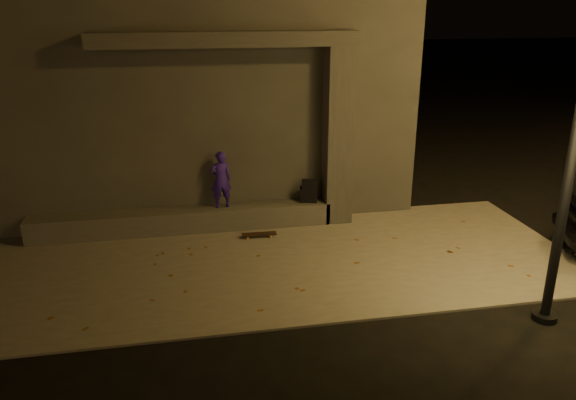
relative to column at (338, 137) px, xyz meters
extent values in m
plane|color=black|center=(-1.70, -3.75, -1.84)|extent=(120.00, 120.00, 0.00)
cube|color=slate|center=(-1.70, -1.75, -1.82)|extent=(11.00, 4.40, 0.04)
cube|color=#3D3B37|center=(-2.70, 2.75, 0.76)|extent=(9.00, 5.00, 5.20)
cube|color=#4D4B46|center=(-3.20, 0.00, -1.58)|extent=(6.00, 0.55, 0.45)
cube|color=#3D3B37|center=(0.00, 0.00, 0.00)|extent=(0.55, 0.55, 3.60)
cube|color=#3D3B37|center=(-2.20, 0.05, 1.94)|extent=(5.00, 0.70, 0.28)
imported|color=#2C168F|center=(-2.41, 0.00, -0.77)|extent=(0.46, 0.34, 1.16)
cube|color=black|center=(-0.60, 0.00, -1.20)|extent=(0.41, 0.31, 0.30)
cube|color=black|center=(-0.60, 0.00, -0.94)|extent=(0.32, 0.11, 0.21)
cube|color=black|center=(-1.74, -0.65, -1.73)|extent=(0.69, 0.19, 0.01)
cylinder|color=tan|center=(-1.51, -0.59, -1.78)|extent=(0.05, 0.03, 0.05)
cylinder|color=tan|center=(-1.51, -0.72, -1.78)|extent=(0.05, 0.03, 0.05)
cylinder|color=tan|center=(-1.97, -0.58, -1.78)|extent=(0.05, 0.03, 0.05)
cylinder|color=tan|center=(-1.97, -0.71, -1.78)|extent=(0.05, 0.03, 0.05)
cube|color=#99999E|center=(-1.51, -0.66, -1.75)|extent=(0.05, 0.14, 0.01)
cube|color=#99999E|center=(-1.97, -0.64, -1.75)|extent=(0.05, 0.14, 0.01)
cylinder|color=black|center=(1.99, -4.39, -1.79)|extent=(0.36, 0.36, 0.10)
camera|label=1|loc=(-3.09, -10.77, 2.60)|focal=35.00mm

